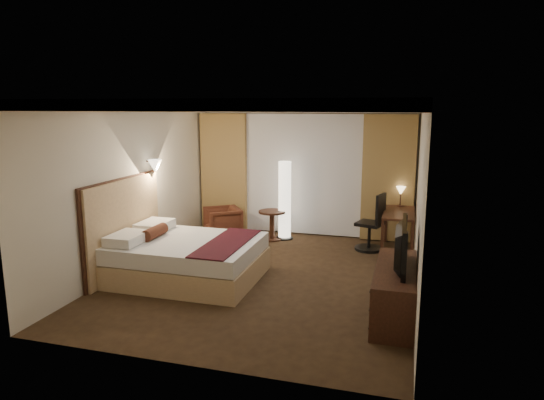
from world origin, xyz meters
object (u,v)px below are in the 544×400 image
(armchair, at_px, (223,221))
(dresser, at_px, (395,292))
(bed, at_px, (188,259))
(floor_lamp, at_px, (285,200))
(television, at_px, (395,243))
(desk, at_px, (398,232))
(office_chair, at_px, (370,222))
(side_table, at_px, (272,225))

(armchair, height_order, dresser, armchair)
(bed, relative_size, floor_lamp, 1.36)
(floor_lamp, distance_m, television, 3.85)
(desk, bearing_deg, office_chair, -174.45)
(dresser, relative_size, television, 1.52)
(bed, xyz_separation_m, office_chair, (2.55, 2.32, 0.22))
(office_chair, relative_size, television, 0.99)
(bed, bearing_deg, television, -9.42)
(bed, bearing_deg, dresser, -9.33)
(armchair, bearing_deg, bed, -26.34)
(side_table, bearing_deg, television, -50.69)
(floor_lamp, bearing_deg, side_table, -149.14)
(bed, bearing_deg, floor_lamp, 71.96)
(floor_lamp, relative_size, desk, 1.24)
(bed, bearing_deg, side_table, 75.77)
(armchair, bearing_deg, desk, 55.08)
(bed, xyz_separation_m, dresser, (3.12, -0.51, 0.01))
(side_table, height_order, television, television)
(bed, relative_size, side_table, 3.64)
(floor_lamp, relative_size, television, 1.44)
(floor_lamp, height_order, dresser, floor_lamp)
(bed, bearing_deg, armchair, 98.95)
(dresser, bearing_deg, office_chair, 101.29)
(armchair, xyz_separation_m, television, (3.46, -2.86, 0.62))
(armchair, xyz_separation_m, desk, (3.44, 0.02, 0.03))
(bed, xyz_separation_m, desk, (3.07, 2.37, 0.06))
(armchair, distance_m, desk, 3.44)
(armchair, relative_size, office_chair, 0.64)
(floor_lamp, xyz_separation_m, office_chair, (1.70, -0.30, -0.25))
(floor_lamp, xyz_separation_m, desk, (2.21, -0.25, -0.41))
(bed, distance_m, side_table, 2.57)
(side_table, distance_m, office_chair, 1.94)
(desk, bearing_deg, bed, -142.34)
(dresser, bearing_deg, armchair, 140.66)
(desk, bearing_deg, armchair, -179.63)
(side_table, bearing_deg, bed, -104.23)
(bed, distance_m, office_chair, 3.45)
(desk, relative_size, television, 1.17)
(television, bearing_deg, desk, -0.64)
(side_table, relative_size, floor_lamp, 0.37)
(desk, bearing_deg, television, -89.60)
(dresser, bearing_deg, floor_lamp, 125.85)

